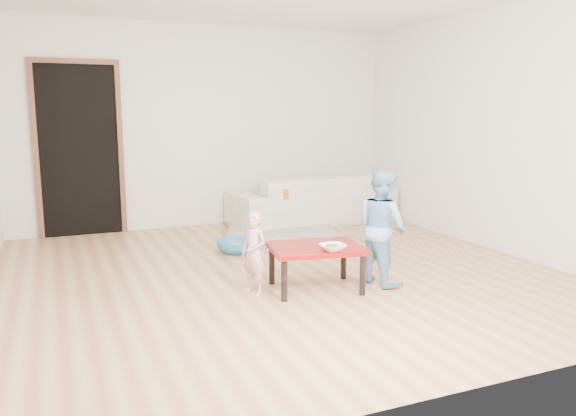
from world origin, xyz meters
TOP-DOWN VIEW (x-y plane):
  - floor at (0.00, 0.00)m, footprint 5.00×5.00m
  - back_wall at (0.00, 2.50)m, footprint 5.00×0.02m
  - right_wall at (2.50, 0.00)m, footprint 0.02×5.00m
  - doorway at (-1.60, 2.48)m, footprint 1.02×0.08m
  - sofa at (1.31, 2.05)m, footprint 2.29×1.02m
  - cushion at (0.85, 1.82)m, footprint 0.58×0.54m
  - red_table at (0.09, -0.59)m, footprint 0.85×0.69m
  - bowl at (0.15, -0.79)m, footprint 0.21×0.21m
  - broccoli at (0.15, -0.79)m, footprint 0.12×0.12m
  - child_pink at (-0.43, -0.48)m, footprint 0.26×0.30m
  - child_blue at (0.70, -0.64)m, footprint 0.46×0.55m
  - basin at (-0.14, 0.87)m, footprint 0.44×0.44m
  - blanket at (0.57, 1.36)m, footprint 1.59×1.47m

SIDE VIEW (x-z plane):
  - floor at x=0.00m, z-range -0.01..0.01m
  - blanket at x=0.57m, z-range 0.00..0.06m
  - basin at x=-0.14m, z-range 0.00..0.14m
  - red_table at x=0.09m, z-range 0.00..0.38m
  - sofa at x=1.31m, z-range 0.00..0.65m
  - child_pink at x=-0.43m, z-range 0.00..0.69m
  - bowl at x=0.15m, z-range 0.38..0.43m
  - broccoli at x=0.15m, z-range 0.38..0.44m
  - cushion at x=0.85m, z-range 0.43..0.55m
  - child_blue at x=0.70m, z-range 0.00..1.01m
  - doorway at x=-1.60m, z-range -0.03..2.08m
  - back_wall at x=0.00m, z-range 0.00..2.60m
  - right_wall at x=2.50m, z-range 0.00..2.60m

